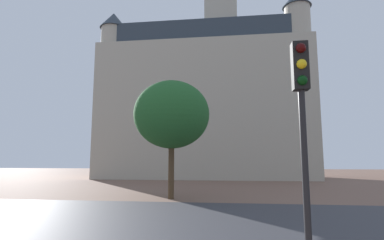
{
  "coord_description": "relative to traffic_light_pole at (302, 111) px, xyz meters",
  "views": [
    {
      "loc": [
        1.39,
        -1.13,
        2.16
      ],
      "look_at": [
        -0.29,
        12.42,
        3.99
      ],
      "focal_mm": 27.76,
      "sensor_mm": 36.0,
      "label": 1
    }
  ],
  "objects": [
    {
      "name": "street_asphalt_strip",
      "position": [
        -2.72,
        5.5,
        -3.03
      ],
      "size": [
        120.0,
        8.8,
        0.0
      ],
      "primitive_type": "cube",
      "color": "#38383D",
      "rests_on": "ground_plane"
    },
    {
      "name": "tree_curb_far",
      "position": [
        -4.57,
        11.11,
        1.69
      ],
      "size": [
        4.34,
        4.34,
        6.69
      ],
      "color": "#4C3823",
      "rests_on": "ground_plane"
    },
    {
      "name": "landmark_building",
      "position": [
        -4.01,
        30.92,
        6.95
      ],
      "size": [
        24.89,
        10.53,
        37.26
      ],
      "color": "#B2A893",
      "rests_on": "ground_plane"
    },
    {
      "name": "ground_plane",
      "position": [
        -2.72,
        5.65,
        -3.03
      ],
      "size": [
        120.0,
        120.0,
        0.0
      ],
      "primitive_type": "plane",
      "color": "brown"
    },
    {
      "name": "traffic_light_pole",
      "position": [
        0.0,
        0.0,
        0.0
      ],
      "size": [
        0.28,
        0.34,
        4.32
      ],
      "color": "black",
      "rests_on": "ground_plane"
    }
  ]
}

